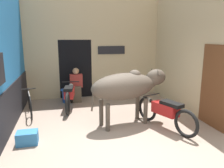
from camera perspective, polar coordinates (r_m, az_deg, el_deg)
The scene contains 11 objects.
ground_plane at distance 4.63m, azimuth 4.41°, elevation -17.30°, with size 30.00×30.00×0.00m, color gray.
wall_left_shopfront at distance 6.19m, azimuth -26.04°, elevation 7.34°, with size 0.25×4.41×3.91m.
wall_back_with_doorway at distance 8.58m, azimuth -6.59°, elevation 7.90°, with size 5.03×0.93×3.91m.
wall_right_with_door at distance 7.14m, azimuth 19.65°, elevation 8.63°, with size 0.22×4.41×3.91m.
cow at distance 5.68m, azimuth 4.22°, elevation -0.52°, with size 2.27×1.11×1.46m.
motorcycle_near at distance 5.69m, azimuth 13.70°, elevation -6.99°, with size 0.85×1.85×0.78m.
motorcycle_far at distance 7.18m, azimuth -11.02°, elevation -2.78°, with size 0.58×1.94×0.80m.
bicycle at distance 7.02m, azimuth -20.69°, elevation -4.59°, with size 0.47×1.73×0.69m.
shopkeeper_seated at distance 7.85m, azimuth -9.30°, elevation 0.01°, with size 0.44×0.34×1.21m.
plastic_stool at distance 7.94m, azimuth -12.05°, elevation -2.91°, with size 0.33×0.33×0.47m.
crate at distance 5.20m, azimuth -21.25°, elevation -12.96°, with size 0.44×0.32×0.28m.
Camera 1 is at (-1.26, -3.84, 2.28)m, focal length 35.00 mm.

